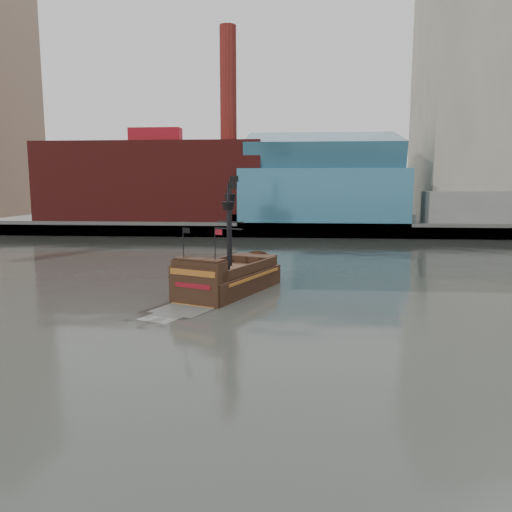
{
  "coord_description": "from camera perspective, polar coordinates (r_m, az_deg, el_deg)",
  "views": [
    {
      "loc": [
        5.54,
        -24.6,
        9.38
      ],
      "look_at": [
        2.48,
        12.23,
        4.0
      ],
      "focal_mm": 35.0,
      "sensor_mm": 36.0,
      "label": 1
    }
  ],
  "objects": [
    {
      "name": "skyline",
      "position": [
        110.22,
        4.71,
        16.16
      ],
      "size": [
        149.0,
        45.0,
        62.0
      ],
      "color": "brown",
      "rests_on": "promenade_far"
    },
    {
      "name": "ground",
      "position": [
        26.91,
        -7.61,
        -12.19
      ],
      "size": [
        400.0,
        400.0,
        0.0
      ],
      "primitive_type": "plane",
      "color": "#242722",
      "rests_on": "ground"
    },
    {
      "name": "pirate_ship",
      "position": [
        43.47,
        -3.14,
        -2.88
      ],
      "size": [
        9.44,
        14.94,
        10.78
      ],
      "rotation": [
        0.0,
        0.0,
        -0.39
      ],
      "color": "black",
      "rests_on": "ground"
    },
    {
      "name": "seawall",
      "position": [
        87.65,
        1.1,
        2.99
      ],
      "size": [
        220.0,
        1.0,
        2.6
      ],
      "primitive_type": "cube",
      "color": "#4C4C49",
      "rests_on": "ground"
    },
    {
      "name": "promenade_far",
      "position": [
        117.04,
        2.03,
        4.17
      ],
      "size": [
        220.0,
        60.0,
        2.0
      ],
      "primitive_type": "cube",
      "color": "slate",
      "rests_on": "ground"
    }
  ]
}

